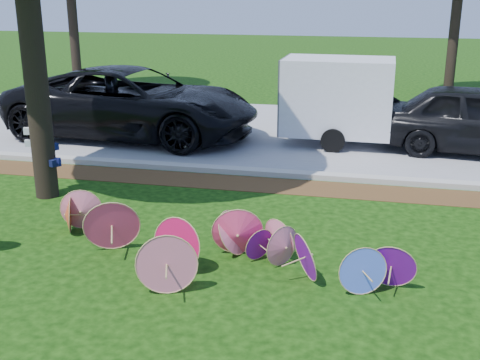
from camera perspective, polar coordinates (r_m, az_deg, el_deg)
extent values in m
plane|color=black|center=(8.60, -6.23, -9.51)|extent=(90.00, 90.00, 0.00)
cube|color=#472D16|center=(12.61, 0.24, -0.33)|extent=(90.00, 1.00, 0.01)
cube|color=#B7B5AD|center=(13.25, 0.88, 0.82)|extent=(90.00, 0.30, 0.12)
cube|color=gray|center=(17.21, 3.69, 4.59)|extent=(90.00, 8.00, 0.01)
cylinder|color=black|center=(11.91, -18.99, 10.94)|extent=(0.44, 0.44, 5.40)
cone|color=#7E0FA3|center=(9.09, 1.69, -6.05)|extent=(0.45, 0.49, 0.52)
cone|color=#7E0FA3|center=(8.50, 6.51, -7.18)|extent=(0.59, 0.76, 0.72)
cone|color=#D56984|center=(9.28, -0.41, -4.82)|extent=(0.58, 0.81, 0.69)
cone|color=#5373FF|center=(8.27, 11.46, -8.33)|extent=(0.68, 0.38, 0.68)
cone|color=#D04921|center=(10.46, -16.02, -3.20)|extent=(0.37, 0.61, 0.62)
cone|color=#7E0FA3|center=(8.49, 14.17, -7.78)|extent=(0.71, 0.34, 0.69)
cone|color=#F03C6E|center=(9.11, -0.23, -5.01)|extent=(0.84, 0.46, 0.80)
cone|color=#D56984|center=(8.16, -6.96, -7.80)|extent=(0.85, 0.41, 0.85)
cone|color=#D56984|center=(10.45, -14.85, -2.80)|extent=(0.74, 0.35, 0.73)
cone|color=#BA0E47|center=(8.78, -5.83, -5.96)|extent=(0.85, 0.48, 0.82)
cone|color=#D56984|center=(9.12, 3.56, -5.56)|extent=(0.62, 0.54, 0.64)
cone|color=#D56984|center=(8.87, 4.22, -6.34)|extent=(0.46, 0.55, 0.62)
cone|color=#F03C6E|center=(9.53, -12.06, -4.10)|extent=(0.94, 0.65, 0.89)
imported|color=black|center=(16.66, -10.14, 7.21)|extent=(7.01, 3.63, 1.89)
cube|color=silver|center=(15.79, 9.25, 7.85)|extent=(2.78, 1.79, 2.52)
cylinder|color=black|center=(24.27, -15.52, 13.81)|extent=(0.36, 0.36, 5.00)
cylinder|color=black|center=(23.16, 19.66, 13.28)|extent=(0.36, 0.36, 5.00)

